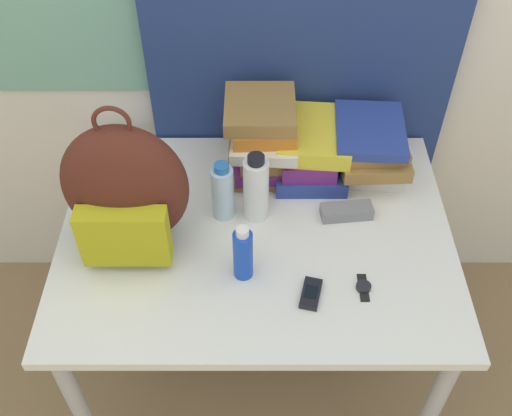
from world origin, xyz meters
The scene contains 11 objects.
desk centered at (0.00, 0.42, 0.66)m, with size 1.12×0.84×0.75m.
backpack centered at (-0.34, 0.40, 0.94)m, with size 0.33×0.22×0.46m.
book_stack_left centered at (0.02, 0.70, 0.87)m, with size 0.23×0.29×0.25m.
book_stack_center centered at (0.17, 0.69, 0.83)m, with size 0.24×0.28×0.16m.
book_stack_right centered at (0.35, 0.69, 0.83)m, with size 0.23×0.29×0.17m.
water_bottle centered at (-0.09, 0.49, 0.84)m, with size 0.06×0.06×0.19m.
sports_bottle centered at (0.00, 0.49, 0.85)m, with size 0.07×0.07×0.23m.
sunscreen_bottle centered at (-0.03, 0.27, 0.83)m, with size 0.05×0.05×0.18m.
cell_phone centered at (0.14, 0.20, 0.75)m, with size 0.07×0.10×0.02m.
sunglasses_case centered at (0.26, 0.49, 0.76)m, with size 0.16×0.07×0.04m.
wristwatch centered at (0.28, 0.22, 0.75)m, with size 0.04×0.09×0.01m.
Camera 1 is at (-0.00, -0.71, 2.03)m, focal length 42.00 mm.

